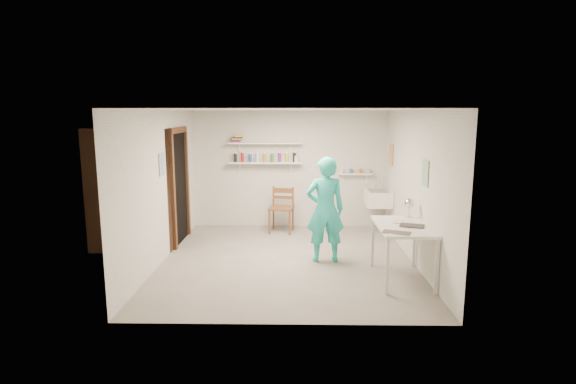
{
  "coord_description": "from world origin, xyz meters",
  "views": [
    {
      "loc": [
        0.12,
        -6.97,
        2.35
      ],
      "look_at": [
        0.0,
        0.4,
        1.05
      ],
      "focal_mm": 28.0,
      "sensor_mm": 36.0,
      "label": 1
    }
  ],
  "objects_px": {
    "belfast_sink": "(378,198)",
    "wooden_chair": "(281,208)",
    "desk_lamp": "(410,203)",
    "wall_clock": "(326,190)",
    "man": "(325,210)",
    "work_table": "(402,252)"
  },
  "relations": [
    {
      "from": "man",
      "to": "desk_lamp",
      "type": "relative_size",
      "value": 11.27
    },
    {
      "from": "wooden_chair",
      "to": "work_table",
      "type": "relative_size",
      "value": 0.82
    },
    {
      "from": "belfast_sink",
      "to": "desk_lamp",
      "type": "height_order",
      "value": "desk_lamp"
    },
    {
      "from": "wall_clock",
      "to": "work_table",
      "type": "distance_m",
      "value": 1.61
    },
    {
      "from": "wooden_chair",
      "to": "wall_clock",
      "type": "bearing_deg",
      "value": -53.73
    },
    {
      "from": "desk_lamp",
      "to": "work_table",
      "type": "bearing_deg",
      "value": -112.42
    },
    {
      "from": "belfast_sink",
      "to": "wooden_chair",
      "type": "bearing_deg",
      "value": 179.39
    },
    {
      "from": "belfast_sink",
      "to": "wall_clock",
      "type": "xyz_separation_m",
      "value": [
        -1.13,
        -1.52,
        0.42
      ]
    },
    {
      "from": "belfast_sink",
      "to": "wall_clock",
      "type": "height_order",
      "value": "wall_clock"
    },
    {
      "from": "belfast_sink",
      "to": "man",
      "type": "relative_size",
      "value": 0.36
    },
    {
      "from": "wall_clock",
      "to": "wooden_chair",
      "type": "xyz_separation_m",
      "value": [
        -0.77,
        1.54,
        -0.63
      ]
    },
    {
      "from": "man",
      "to": "wall_clock",
      "type": "relative_size",
      "value": 5.56
    },
    {
      "from": "work_table",
      "to": "belfast_sink",
      "type": "bearing_deg",
      "value": 87.5
    },
    {
      "from": "wall_clock",
      "to": "wooden_chair",
      "type": "relative_size",
      "value": 0.31
    },
    {
      "from": "desk_lamp",
      "to": "wall_clock",
      "type": "bearing_deg",
      "value": 156.57
    },
    {
      "from": "wooden_chair",
      "to": "desk_lamp",
      "type": "bearing_deg",
      "value": -36.47
    },
    {
      "from": "belfast_sink",
      "to": "man",
      "type": "xyz_separation_m",
      "value": [
        -1.15,
        -1.73,
        0.14
      ]
    },
    {
      "from": "belfast_sink",
      "to": "work_table",
      "type": "bearing_deg",
      "value": -92.5
    },
    {
      "from": "belfast_sink",
      "to": "wooden_chair",
      "type": "height_order",
      "value": "wooden_chair"
    },
    {
      "from": "work_table",
      "to": "desk_lamp",
      "type": "relative_size",
      "value": 8.0
    },
    {
      "from": "wall_clock",
      "to": "work_table",
      "type": "xyz_separation_m",
      "value": [
        1.02,
        -1.01,
        -0.73
      ]
    },
    {
      "from": "man",
      "to": "wall_clock",
      "type": "height_order",
      "value": "man"
    }
  ]
}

